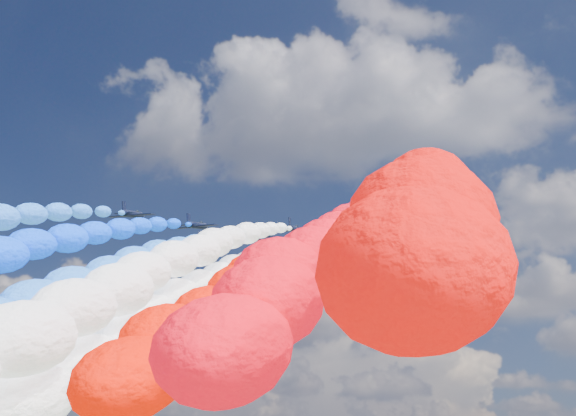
# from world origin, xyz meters

# --- Properties ---
(jet_0) EXTENTS (10.12, 13.65, 6.52)m
(jet_0) POSITION_xyz_m (-32.02, -4.94, 104.07)
(jet_0) COLOR black
(jet_1) EXTENTS (10.49, 13.91, 6.52)m
(jet_1) POSITION_xyz_m (-21.01, 4.89, 104.07)
(jet_1) COLOR black
(trail_1) EXTENTS (7.01, 112.67, 54.17)m
(trail_1) POSITION_xyz_m (-21.01, -53.27, 78.90)
(trail_1) COLOR #0843FF
(jet_2) EXTENTS (10.29, 13.77, 6.52)m
(jet_2) POSITION_xyz_m (-11.21, 15.66, 104.07)
(jet_2) COLOR black
(trail_2) EXTENTS (7.01, 112.67, 54.17)m
(trail_2) POSITION_xyz_m (-11.21, -42.51, 78.90)
(trail_2) COLOR blue
(jet_3) EXTENTS (9.81, 13.42, 6.52)m
(jet_3) POSITION_xyz_m (-0.44, 12.29, 104.07)
(jet_3) COLOR black
(trail_3) EXTENTS (7.01, 112.67, 54.17)m
(trail_3) POSITION_xyz_m (-0.44, -45.88, 78.90)
(trail_3) COLOR white
(jet_4) EXTENTS (9.93, 13.51, 6.52)m
(jet_4) POSITION_xyz_m (-1.18, 25.12, 104.07)
(jet_4) COLOR black
(trail_4) EXTENTS (7.01, 112.67, 54.17)m
(trail_4) POSITION_xyz_m (-1.18, -33.05, 78.90)
(trail_4) COLOR white
(jet_5) EXTENTS (10.35, 13.81, 6.52)m
(jet_5) POSITION_xyz_m (11.92, 16.05, 104.07)
(jet_5) COLOR black
(trail_5) EXTENTS (7.01, 112.67, 54.17)m
(trail_5) POSITION_xyz_m (11.92, -42.11, 78.90)
(trail_5) COLOR #EB0E00
(jet_6) EXTENTS (10.37, 13.82, 6.52)m
(jet_6) POSITION_xyz_m (21.73, 5.70, 104.07)
(jet_6) COLOR black
(trail_6) EXTENTS (7.01, 112.67, 54.17)m
(trail_6) POSITION_xyz_m (21.73, -52.47, 78.90)
(trail_6) COLOR red
(jet_7) EXTENTS (10.26, 13.75, 6.52)m
(jet_7) POSITION_xyz_m (32.61, -8.02, 104.07)
(jet_7) COLOR black
(trail_7) EXTENTS (7.01, 112.67, 54.17)m
(trail_7) POSITION_xyz_m (32.61, -66.18, 78.90)
(trail_7) COLOR red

